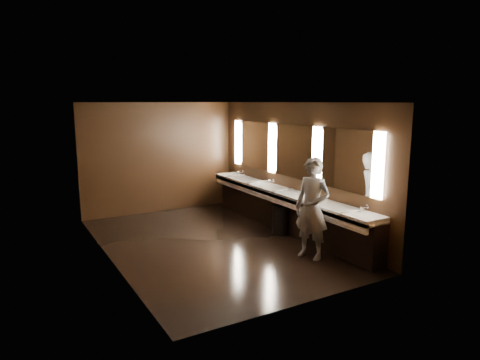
% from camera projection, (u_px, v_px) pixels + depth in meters
% --- Properties ---
extents(floor, '(6.00, 6.00, 0.00)m').
position_uv_depth(floor, '(212.00, 243.00, 8.63)').
color(floor, black).
rests_on(floor, ground).
extents(ceiling, '(4.00, 6.00, 0.02)m').
position_uv_depth(ceiling, '(210.00, 102.00, 8.13)').
color(ceiling, '#2D2D2B').
rests_on(ceiling, wall_back).
extents(wall_back, '(4.00, 0.02, 2.80)m').
position_uv_depth(wall_back, '(160.00, 158.00, 10.94)').
color(wall_back, black).
rests_on(wall_back, floor).
extents(wall_front, '(4.00, 0.02, 2.80)m').
position_uv_depth(wall_front, '(308.00, 207.00, 5.82)').
color(wall_front, black).
rests_on(wall_front, floor).
extents(wall_left, '(0.02, 6.00, 2.80)m').
position_uv_depth(wall_left, '(108.00, 185.00, 7.40)').
color(wall_left, black).
rests_on(wall_left, floor).
extents(wall_right, '(0.02, 6.00, 2.80)m').
position_uv_depth(wall_right, '(293.00, 167.00, 9.36)').
color(wall_right, black).
rests_on(wall_right, floor).
extents(sink_counter, '(0.55, 5.40, 1.01)m').
position_uv_depth(sink_counter, '(285.00, 208.00, 9.42)').
color(sink_counter, black).
rests_on(sink_counter, floor).
extents(mirror_band, '(0.06, 5.03, 1.15)m').
position_uv_depth(mirror_band, '(293.00, 151.00, 9.29)').
color(mirror_band, white).
rests_on(mirror_band, wall_right).
extents(person, '(0.64, 0.78, 1.85)m').
position_uv_depth(person, '(312.00, 208.00, 7.69)').
color(person, '#7E9CBC').
rests_on(person, floor).
extents(trash_bin, '(0.48, 0.48, 0.62)m').
position_uv_depth(trash_bin, '(281.00, 220.00, 9.20)').
color(trash_bin, black).
rests_on(trash_bin, floor).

